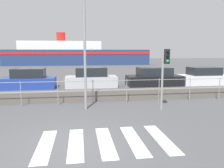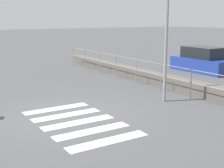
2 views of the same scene
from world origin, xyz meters
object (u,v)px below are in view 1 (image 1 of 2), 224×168
parked_car_blue (29,80)px  parked_car_black (154,78)px  traffic_light_far (165,66)px  ferry_boat (75,55)px  streetlamp (85,33)px  parked_car_white (203,77)px  parked_car_silver (91,79)px

parked_car_blue → parked_car_black: size_ratio=0.87×
traffic_light_far → ferry_boat: 37.90m
streetlamp → parked_car_white: size_ratio=1.43×
parked_car_black → ferry_boat: bearing=103.0°
streetlamp → parked_car_silver: 7.47m
parked_car_white → ferry_boat: bearing=110.5°
traffic_light_far → streetlamp: bearing=171.8°
streetlamp → parked_car_white: streetlamp is taller
streetlamp → parked_car_blue: bearing=120.6°
parked_car_blue → parked_car_silver: 4.67m
streetlamp → parked_car_black: streetlamp is taller
ferry_boat → parked_car_silver: (1.82, -30.22, -1.41)m
ferry_boat → parked_car_white: ferry_boat is taller
parked_car_white → traffic_light_far: bearing=-131.2°
traffic_light_far → parked_car_white: (6.45, 7.37, -1.49)m
ferry_boat → parked_car_silver: bearing=-86.5°
parked_car_silver → parked_car_black: 5.13m
streetlamp → traffic_light_far: bearing=-8.2°
traffic_light_far → ferry_boat: ferry_boat is taller
parked_car_blue → parked_car_black: (9.80, 0.00, -0.02)m
streetlamp → parked_car_silver: (0.62, 6.84, -2.95)m
traffic_light_far → streetlamp: 4.00m
parked_car_white → parked_car_blue: bearing=180.0°
parked_car_blue → parked_car_black: parked_car_blue is taller
ferry_boat → parked_car_blue: (-2.84, -30.22, -1.42)m
ferry_boat → parked_car_black: (6.96, -30.22, -1.44)m
traffic_light_far → parked_car_black: (2.08, 7.37, -1.49)m
traffic_light_far → parked_car_black: traffic_light_far is taller
parked_car_blue → parked_car_white: 14.16m
parked_car_silver → streetlamp: bearing=-95.2°
parked_car_silver → parked_car_white: 9.50m
parked_car_silver → traffic_light_far: bearing=-67.5°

